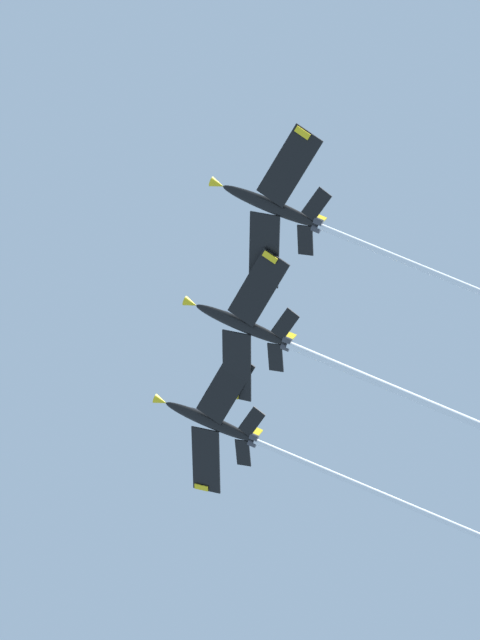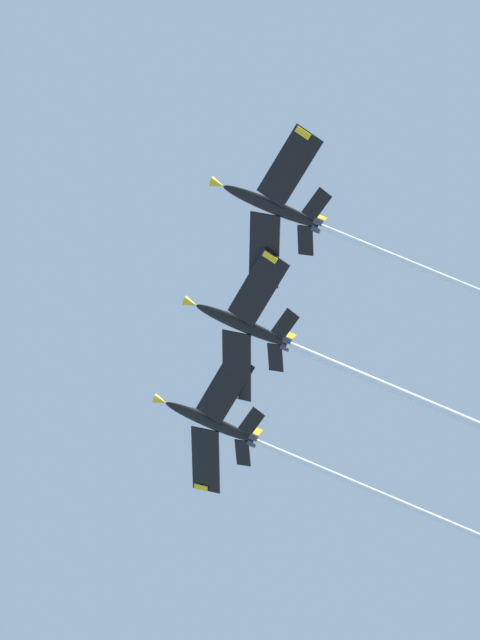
{
  "view_description": "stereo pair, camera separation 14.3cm",
  "coord_description": "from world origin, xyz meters",
  "views": [
    {
      "loc": [
        13.24,
        52.21,
        1.77
      ],
      "look_at": [
        -5.53,
        -23.49,
        148.0
      ],
      "focal_mm": 79.89,
      "sensor_mm": 36.0,
      "label": 1
    },
    {
      "loc": [
        13.38,
        52.17,
        1.77
      ],
      "look_at": [
        -5.53,
        -23.49,
        148.0
      ],
      "focal_mm": 79.89,
      "sensor_mm": 36.0,
      "label": 2
    }
  ],
  "objects": [
    {
      "name": "jet_inner_right",
      "position": [
        -12.34,
        -37.7,
        144.96
      ],
      "size": [
        49.11,
        20.16,
        20.46
      ],
      "color": "black"
    },
    {
      "name": "jet_inner_left",
      "position": [
        -12.86,
        -8.98,
        145.6
      ],
      "size": [
        49.64,
        20.15,
        21.16
      ],
      "color": "black"
    },
    {
      "name": "jet_centre",
      "position": [
        -19.37,
        -23.74,
        141.79
      ],
      "size": [
        59.24,
        20.15,
        26.23
      ],
      "color": "black"
    }
  ]
}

